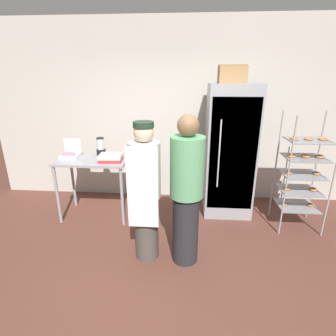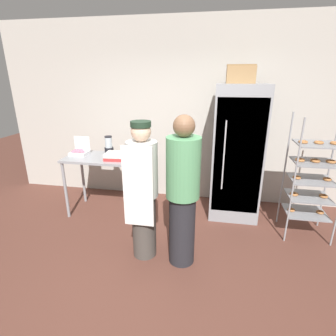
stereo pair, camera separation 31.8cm
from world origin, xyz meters
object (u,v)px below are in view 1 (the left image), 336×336
at_px(baking_rack, 302,173).
at_px(binder_stack, 111,158).
at_px(donut_box, 70,154).
at_px(person_baker, 145,192).
at_px(person_customer, 186,192).
at_px(cardboard_storage_box, 232,74).
at_px(blender_pitcher, 101,147).
at_px(refrigerator, 230,152).

height_order(baking_rack, binder_stack, baking_rack).
relative_size(donut_box, binder_stack, 0.79).
bearing_deg(baking_rack, person_baker, -157.67).
relative_size(binder_stack, person_customer, 0.19).
bearing_deg(cardboard_storage_box, blender_pitcher, -174.94).
xyz_separation_m(baking_rack, person_baker, (-2.05, -0.84, 0.03)).
relative_size(donut_box, person_customer, 0.15).
xyz_separation_m(baking_rack, cardboard_storage_box, (-0.98, 0.49, 1.29)).
xyz_separation_m(blender_pitcher, cardboard_storage_box, (1.94, 0.17, 1.06)).
bearing_deg(person_baker, cardboard_storage_box, 51.24).
bearing_deg(blender_pitcher, binder_stack, -51.69).
height_order(person_baker, person_customer, person_customer).
height_order(donut_box, person_customer, person_customer).
relative_size(binder_stack, person_baker, 0.21).
height_order(refrigerator, donut_box, refrigerator).
xyz_separation_m(blender_pitcher, person_baker, (0.87, -1.16, -0.19)).
height_order(refrigerator, cardboard_storage_box, cardboard_storage_box).
bearing_deg(refrigerator, blender_pitcher, -177.77).
height_order(baking_rack, blender_pitcher, baking_rack).
height_order(binder_stack, person_baker, person_baker).
distance_m(refrigerator, donut_box, 2.41).
bearing_deg(donut_box, refrigerator, 5.82).
relative_size(baking_rack, blender_pitcher, 5.98).
bearing_deg(person_customer, person_baker, 175.48).
height_order(cardboard_storage_box, person_customer, cardboard_storage_box).
bearing_deg(binder_stack, cardboard_storage_box, 15.54).
bearing_deg(person_baker, blender_pitcher, 126.87).
distance_m(baking_rack, person_baker, 2.22).
bearing_deg(person_baker, person_customer, -4.52).
distance_m(binder_stack, cardboard_storage_box, 2.10).
height_order(binder_stack, cardboard_storage_box, cardboard_storage_box).
bearing_deg(baking_rack, donut_box, 177.40).
distance_m(person_baker, person_customer, 0.46).
distance_m(blender_pitcher, cardboard_storage_box, 2.22).
bearing_deg(person_customer, binder_stack, 140.67).
bearing_deg(refrigerator, person_baker, -131.74).
xyz_separation_m(baking_rack, blender_pitcher, (-2.92, 0.32, 0.23)).
bearing_deg(person_baker, binder_stack, 126.35).
distance_m(donut_box, person_baker, 1.63).
relative_size(binder_stack, cardboard_storage_box, 0.86).
bearing_deg(baking_rack, cardboard_storage_box, 153.39).
bearing_deg(cardboard_storage_box, binder_stack, -164.46).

